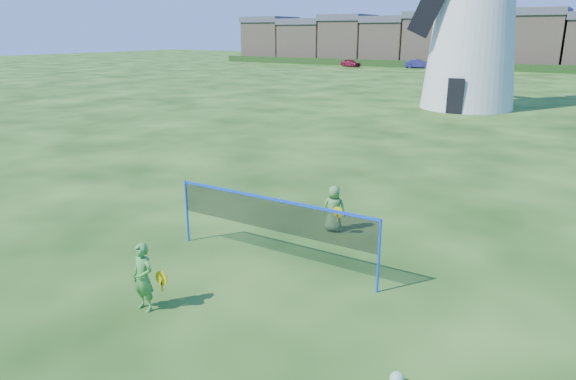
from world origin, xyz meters
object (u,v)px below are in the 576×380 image
(player_girl, at_px, (143,278))
(player_boy, at_px, (334,209))
(car_left, at_px, (351,63))
(car_right, at_px, (418,64))
(play_ball, at_px, (397,379))
(windmill, at_px, (475,9))
(badminton_net, at_px, (272,216))

(player_girl, xyz_separation_m, player_boy, (1.14, 5.41, -0.05))
(player_boy, bearing_deg, car_left, -81.14)
(player_boy, bearing_deg, car_right, -89.61)
(play_ball, height_order, car_right, car_right)
(player_girl, distance_m, car_right, 71.06)
(windmill, xyz_separation_m, player_boy, (2.76, -25.03, -5.77))
(badminton_net, bearing_deg, player_girl, -107.11)
(windmill, height_order, player_girl, windmill)
(player_girl, bearing_deg, car_left, 115.91)
(badminton_net, height_order, car_right, badminton_net)
(play_ball, distance_m, car_right, 71.99)
(player_girl, height_order, car_left, player_girl)
(car_left, bearing_deg, car_right, -56.22)
(player_girl, xyz_separation_m, car_left, (-27.31, 66.47, -0.08))
(player_girl, relative_size, player_boy, 1.08)
(car_right, bearing_deg, badminton_net, -178.45)
(player_girl, bearing_deg, windmill, 96.60)
(windmill, xyz_separation_m, badminton_net, (2.51, -27.53, -5.24))
(play_ball, bearing_deg, badminton_net, 147.05)
(player_girl, bearing_deg, car_right, 107.96)
(badminton_net, distance_m, car_right, 68.48)
(windmill, xyz_separation_m, car_left, (-25.70, 36.03, -5.80))
(play_ball, distance_m, car_left, 73.42)
(player_boy, relative_size, car_right, 0.32)
(play_ball, bearing_deg, player_girl, -174.95)
(car_right, bearing_deg, player_boy, -177.66)
(windmill, bearing_deg, badminton_net, -84.80)
(player_boy, bearing_deg, player_girl, 61.93)
(badminton_net, bearing_deg, windmill, 95.20)
(play_ball, bearing_deg, car_right, 108.13)
(player_boy, relative_size, play_ball, 5.52)
(player_boy, relative_size, car_left, 0.36)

